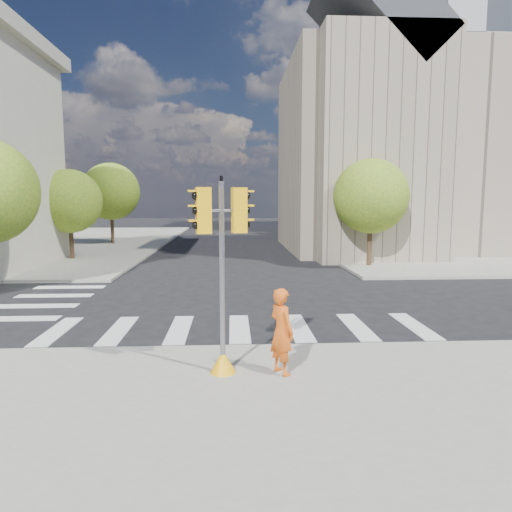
{
  "coord_description": "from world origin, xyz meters",
  "views": [
    {
      "loc": [
        -0.3,
        -15.41,
        3.88
      ],
      "look_at": [
        0.45,
        -1.12,
        2.1
      ],
      "focal_mm": 32.0,
      "sensor_mm": 36.0,
      "label": 1
    }
  ],
  "objects": [
    {
      "name": "tree_re_mid",
      "position": [
        7.5,
        22.0,
        4.35
      ],
      "size": [
        4.6,
        4.6,
        6.66
      ],
      "color": "#382616",
      "rests_on": "ground"
    },
    {
      "name": "tree_re_near",
      "position": [
        7.5,
        10.0,
        4.05
      ],
      "size": [
        4.2,
        4.2,
        6.16
      ],
      "color": "#382616",
      "rests_on": "ground"
    },
    {
      "name": "tree_lw_far",
      "position": [
        -10.5,
        24.0,
        4.54
      ],
      "size": [
        4.8,
        4.8,
        6.95
      ],
      "color": "#382616",
      "rests_on": "ground"
    },
    {
      "name": "sidewalk_far_left",
      "position": [
        -20.0,
        26.0,
        0.07
      ],
      "size": [
        28.0,
        40.0,
        0.15
      ],
      "primitive_type": "cube",
      "color": "gray",
      "rests_on": "ground"
    },
    {
      "name": "sidewalk_far_right",
      "position": [
        20.0,
        26.0,
        0.07
      ],
      "size": [
        28.0,
        40.0,
        0.15
      ],
      "primitive_type": "cube",
      "color": "gray",
      "rests_on": "ground"
    },
    {
      "name": "ground",
      "position": [
        0.0,
        0.0,
        0.0
      ],
      "size": [
        160.0,
        160.0,
        0.0
      ],
      "primitive_type": "plane",
      "color": "black",
      "rests_on": "ground"
    },
    {
      "name": "tree_lw_mid",
      "position": [
        -10.5,
        14.0,
        3.76
      ],
      "size": [
        4.0,
        4.0,
        5.77
      ],
      "color": "#382616",
      "rests_on": "ground"
    },
    {
      "name": "lamp_far",
      "position": [
        8.0,
        28.0,
        4.58
      ],
      "size": [
        0.35,
        0.18,
        8.11
      ],
      "color": "black",
      "rests_on": "sidewalk_far_right"
    },
    {
      "name": "office_tower",
      "position": [
        22.0,
        42.0,
        15.0
      ],
      "size": [
        20.0,
        18.0,
        30.0
      ],
      "primitive_type": "cube",
      "color": "#9EA0A3",
      "rests_on": "ground"
    },
    {
      "name": "photographer",
      "position": [
        0.74,
        -5.99,
        1.09
      ],
      "size": [
        0.73,
        0.82,
        1.87
      ],
      "primitive_type": "imported",
      "rotation": [
        0.0,
        0.0,
        2.11
      ],
      "color": "#DD5814",
      "rests_on": "sidewalk_near"
    },
    {
      "name": "tree_re_far",
      "position": [
        7.5,
        34.0,
        3.87
      ],
      "size": [
        4.0,
        4.0,
        5.88
      ],
      "color": "#382616",
      "rests_on": "ground"
    },
    {
      "name": "traffic_signal",
      "position": [
        -0.52,
        -5.88,
        1.92
      ],
      "size": [
        1.08,
        0.56,
        4.21
      ],
      "rotation": [
        0.0,
        0.0,
        0.26
      ],
      "color": "#F0AA0C",
      "rests_on": "sidewalk_near"
    },
    {
      "name": "civic_building",
      "position": [
        15.59,
        19.12,
        7.26
      ],
      "size": [
        26.0,
        16.0,
        19.39
      ],
      "color": "gray",
      "rests_on": "ground"
    },
    {
      "name": "lamp_near",
      "position": [
        8.0,
        14.0,
        4.58
      ],
      "size": [
        0.35,
        0.18,
        8.11
      ],
      "color": "black",
      "rests_on": "sidewalk_far_right"
    }
  ]
}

